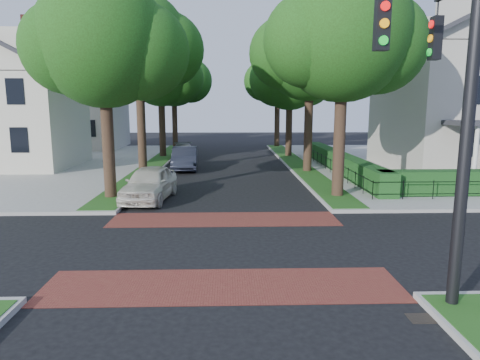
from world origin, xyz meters
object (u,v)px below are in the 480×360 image
Objects in this scene: traffic_signal at (455,94)px; parked_car_rear at (183,152)px; parked_car_middle at (185,158)px; parked_car_front at (150,183)px.

traffic_signal reaches higher than parked_car_rear.
parked_car_middle is 5.72m from parked_car_rear.
traffic_signal is 28.49m from parked_car_rear.
parked_car_rear is (-0.71, 5.67, -0.14)m from parked_car_middle.
parked_car_rear is (-8.49, 26.89, -4.04)m from traffic_signal.
parked_car_front reaches higher than parked_car_middle.
traffic_signal is 1.75× the size of parked_car_rear.
parked_car_front reaches higher than parked_car_rear.
parked_car_front is at bearing -94.80° from parked_car_rear.
parked_car_middle is 1.07× the size of parked_car_rear.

